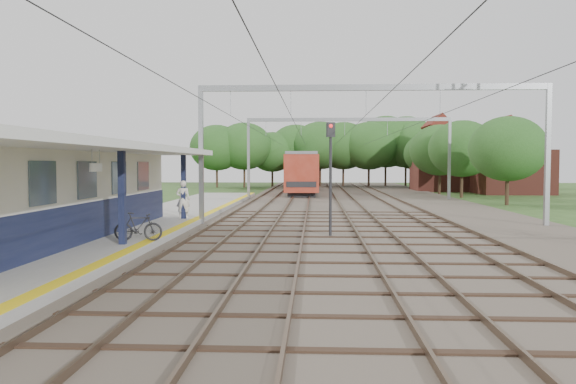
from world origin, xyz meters
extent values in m
plane|color=#2D4C1E|center=(0.00, 0.00, 0.00)|extent=(160.00, 160.00, 0.00)
cube|color=#473D33|center=(4.00, 30.00, 0.05)|extent=(18.00, 90.00, 0.10)
cube|color=gray|center=(-7.50, 14.00, 0.17)|extent=(5.00, 52.00, 0.35)
cube|color=yellow|center=(-5.25, 14.00, 0.35)|extent=(0.45, 52.00, 0.01)
cube|color=beige|center=(-8.90, 7.00, 2.05)|extent=(3.20, 18.00, 3.40)
cube|color=black|center=(-7.28, 7.00, 1.05)|extent=(0.06, 18.00, 1.40)
cube|color=slate|center=(-7.27, 7.00, 2.55)|extent=(0.05, 16.00, 1.30)
cube|color=black|center=(-5.90, 6.00, 1.95)|extent=(0.22, 0.22, 3.20)
cube|color=black|center=(-5.90, 15.00, 1.95)|extent=(0.22, 0.22, 3.20)
cube|color=silver|center=(-7.80, 6.00, 3.67)|extent=(6.40, 20.00, 0.24)
cube|color=white|center=(-6.00, 4.00, 3.00)|extent=(0.06, 0.85, 0.26)
cube|color=brown|center=(-4.22, 30.00, 0.17)|extent=(0.07, 88.00, 0.15)
cube|color=brown|center=(-2.78, 30.00, 0.17)|extent=(0.07, 88.00, 0.15)
cube|color=brown|center=(-1.22, 30.00, 0.17)|extent=(0.07, 88.00, 0.15)
cube|color=brown|center=(0.22, 30.00, 0.17)|extent=(0.07, 88.00, 0.15)
cube|color=brown|center=(2.48, 30.00, 0.17)|extent=(0.07, 88.00, 0.15)
cube|color=brown|center=(3.92, 30.00, 0.17)|extent=(0.07, 88.00, 0.15)
cube|color=brown|center=(6.08, 30.00, 0.17)|extent=(0.07, 88.00, 0.15)
cube|color=brown|center=(7.52, 30.00, 0.17)|extent=(0.07, 88.00, 0.15)
cube|color=gray|center=(-5.00, 15.00, 3.50)|extent=(0.22, 0.22, 7.00)
cube|color=gray|center=(12.00, 15.00, 3.50)|extent=(0.22, 0.22, 7.00)
cube|color=gray|center=(3.50, 15.00, 6.85)|extent=(17.00, 0.20, 0.30)
cube|color=gray|center=(-5.00, 35.00, 3.50)|extent=(0.22, 0.22, 7.00)
cube|color=gray|center=(12.00, 35.00, 3.50)|extent=(0.22, 0.22, 7.00)
cube|color=gray|center=(3.50, 35.00, 6.85)|extent=(17.00, 0.20, 0.30)
cylinder|color=black|center=(-3.50, 30.00, 5.50)|extent=(0.02, 88.00, 0.02)
cylinder|color=black|center=(-0.50, 30.00, 5.50)|extent=(0.02, 88.00, 0.02)
cylinder|color=black|center=(3.20, 30.00, 5.50)|extent=(0.02, 88.00, 0.02)
cylinder|color=black|center=(6.80, 30.00, 5.50)|extent=(0.02, 88.00, 0.02)
cylinder|color=#382619|center=(-10.00, 61.00, 1.44)|extent=(0.28, 0.28, 2.88)
ellipsoid|color=#1E4619|center=(-10.00, 61.00, 4.96)|extent=(6.72, 6.72, 5.76)
cylinder|color=#382619|center=(-4.00, 63.00, 1.26)|extent=(0.28, 0.28, 2.52)
ellipsoid|color=#1E4619|center=(-4.00, 63.00, 4.34)|extent=(5.88, 5.88, 5.04)
cylinder|color=#382619|center=(2.00, 60.00, 1.62)|extent=(0.28, 0.28, 3.24)
ellipsoid|color=#1E4619|center=(2.00, 60.00, 5.58)|extent=(7.56, 7.56, 6.48)
cylinder|color=#382619|center=(8.00, 62.00, 1.35)|extent=(0.28, 0.28, 2.70)
ellipsoid|color=#1E4619|center=(8.00, 62.00, 4.65)|extent=(6.30, 6.30, 5.40)
cylinder|color=#382619|center=(14.50, 38.00, 1.26)|extent=(0.28, 0.28, 2.52)
ellipsoid|color=#1E4619|center=(14.50, 38.00, 4.34)|extent=(5.88, 5.88, 5.04)
cylinder|color=#382619|center=(15.00, 54.00, 1.44)|extent=(0.28, 0.28, 2.88)
ellipsoid|color=#1E4619|center=(15.00, 54.00, 4.96)|extent=(6.72, 6.72, 5.76)
cube|color=brown|center=(21.00, 46.00, 2.25)|extent=(7.00, 6.00, 4.50)
cube|color=maroon|center=(21.00, 46.00, 5.40)|extent=(4.99, 6.12, 4.99)
cube|color=brown|center=(16.00, 52.00, 2.50)|extent=(8.00, 6.00, 5.00)
cube|color=maroon|center=(16.00, 52.00, 5.90)|extent=(5.52, 6.12, 5.52)
imported|color=silver|center=(-5.93, 15.00, 1.32)|extent=(0.73, 0.50, 1.93)
imported|color=black|center=(-5.60, 6.77, 0.86)|extent=(1.75, 0.63, 1.03)
cube|color=black|center=(-0.50, 45.80, 0.32)|extent=(2.49, 17.75, 0.44)
cube|color=maroon|center=(-0.50, 45.80, 2.25)|extent=(3.11, 19.29, 3.41)
cube|color=black|center=(-0.50, 45.80, 2.62)|extent=(3.15, 17.75, 0.96)
cube|color=slate|center=(-0.50, 45.80, 4.08)|extent=(2.86, 19.29, 0.28)
cube|color=black|center=(-0.50, 65.69, 0.32)|extent=(2.49, 17.75, 0.44)
cube|color=maroon|center=(-0.50, 65.69, 2.25)|extent=(3.11, 19.29, 3.41)
cube|color=black|center=(-0.50, 65.69, 2.62)|extent=(3.15, 17.75, 0.96)
cube|color=slate|center=(-0.50, 65.69, 4.08)|extent=(2.86, 19.29, 0.28)
cylinder|color=black|center=(1.35, 10.54, 2.21)|extent=(0.15, 0.15, 4.42)
cube|color=black|center=(1.35, 10.54, 4.52)|extent=(0.38, 0.29, 0.61)
sphere|color=red|center=(1.35, 10.44, 4.67)|extent=(0.15, 0.15, 0.15)
camera|label=1|loc=(0.71, -12.87, 3.12)|focal=35.00mm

